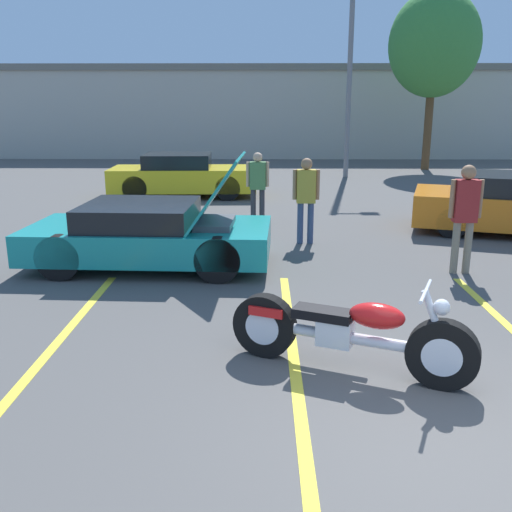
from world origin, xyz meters
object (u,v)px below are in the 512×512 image
(tree_background, at_px, (434,45))
(spectator_by_show_car, at_px, (465,210))
(motorcycle, at_px, (348,333))
(spectator_midground, at_px, (306,193))
(light_pole, at_px, (353,45))
(spectator_far_lot, at_px, (258,182))
(parked_car_left_row, at_px, (183,176))
(show_car_hood_open, at_px, (151,234))

(tree_background, height_order, spectator_by_show_car, tree_background)
(motorcycle, xyz_separation_m, spectator_midground, (-0.04, 5.50, 0.57))
(light_pole, bearing_deg, spectator_far_lot, -111.46)
(tree_background, relative_size, parked_car_left_row, 1.62)
(spectator_by_show_car, xyz_separation_m, spectator_far_lot, (-3.33, 3.93, -0.10))
(light_pole, height_order, parked_car_left_row, light_pole)
(spectator_by_show_car, xyz_separation_m, spectator_midground, (-2.38, 1.99, -0.06))
(parked_car_left_row, height_order, spectator_far_lot, spectator_far_lot)
(show_car_hood_open, bearing_deg, spectator_far_lot, 66.29)
(parked_car_left_row, bearing_deg, spectator_far_lot, -61.37)
(light_pole, relative_size, spectator_by_show_car, 4.80)
(light_pole, height_order, spectator_midground, light_pole)
(show_car_hood_open, bearing_deg, light_pole, 69.55)
(parked_car_left_row, xyz_separation_m, spectator_midground, (3.17, -5.71, 0.39))
(spectator_by_show_car, bearing_deg, tree_background, 76.76)
(spectator_by_show_car, relative_size, spectator_far_lot, 1.09)
(show_car_hood_open, distance_m, spectator_far_lot, 4.00)
(tree_background, height_order, spectator_far_lot, tree_background)
(motorcycle, relative_size, spectator_far_lot, 1.51)
(light_pole, bearing_deg, tree_background, 34.56)
(show_car_hood_open, xyz_separation_m, spectator_midground, (2.71, 1.64, 0.44))
(tree_background, relative_size, spectator_far_lot, 4.28)
(motorcycle, relative_size, spectator_by_show_car, 1.38)
(parked_car_left_row, distance_m, spectator_by_show_car, 9.50)
(show_car_hood_open, height_order, spectator_by_show_car, show_car_hood_open)
(tree_background, bearing_deg, spectator_midground, -114.73)
(spectator_midground, bearing_deg, parked_car_left_row, 119.06)
(spectator_far_lot, bearing_deg, spectator_by_show_car, -49.75)
(light_pole, xyz_separation_m, spectator_by_show_car, (0.08, -12.20, -3.55))
(show_car_hood_open, height_order, spectator_far_lot, show_car_hood_open)
(tree_background, relative_size, spectator_by_show_car, 3.92)
(motorcycle, xyz_separation_m, spectator_by_show_car, (2.33, 3.51, 0.63))
(light_pole, bearing_deg, spectator_by_show_car, -89.64)
(spectator_midground, bearing_deg, tree_background, 65.27)
(show_car_hood_open, height_order, spectator_midground, show_car_hood_open)
(motorcycle, bearing_deg, parked_car_left_row, 128.70)
(light_pole, relative_size, tree_background, 1.22)
(light_pole, distance_m, spectator_by_show_car, 12.71)
(show_car_hood_open, xyz_separation_m, spectator_by_show_car, (5.09, -0.36, 0.50))
(tree_background, xyz_separation_m, parked_car_left_row, (-8.99, -6.92, -4.23))
(parked_car_left_row, xyz_separation_m, spectator_far_lot, (2.22, -3.77, 0.34))
(light_pole, bearing_deg, parked_car_left_row, -140.57)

